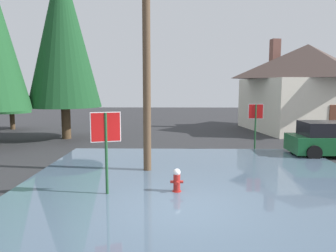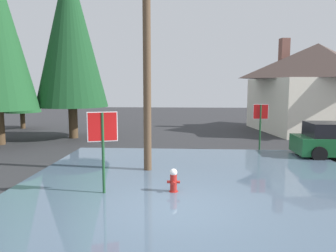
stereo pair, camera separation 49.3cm
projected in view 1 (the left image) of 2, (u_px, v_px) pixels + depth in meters
ground_plane at (181, 213)px, 8.11m from camera, size 80.00×80.00×0.10m
flood_puddle at (199, 183)px, 10.33m from camera, size 11.24×11.07×0.08m
lane_stop_bar at (209, 246)px, 6.35m from camera, size 4.15×0.31×0.01m
stop_sign_near at (106, 136)px, 8.99m from camera, size 0.81×0.28×2.41m
fire_hydrant at (177, 182)px, 9.36m from camera, size 0.38×0.33×0.75m
utility_pole at (147, 61)px, 11.34m from camera, size 1.60×0.28×7.62m
stop_sign_far at (256, 117)px, 15.64m from camera, size 0.72×0.08×2.27m
house at (306, 86)px, 22.72m from camera, size 8.97×8.58×6.48m
parked_car at (336, 140)px, 14.50m from camera, size 4.28×2.02×1.54m
pine_tree_tall_left at (10, 75)px, 23.10m from camera, size 2.68×2.68×6.69m
pine_tree_short_left at (63, 32)px, 18.64m from camera, size 4.22×4.22×10.55m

